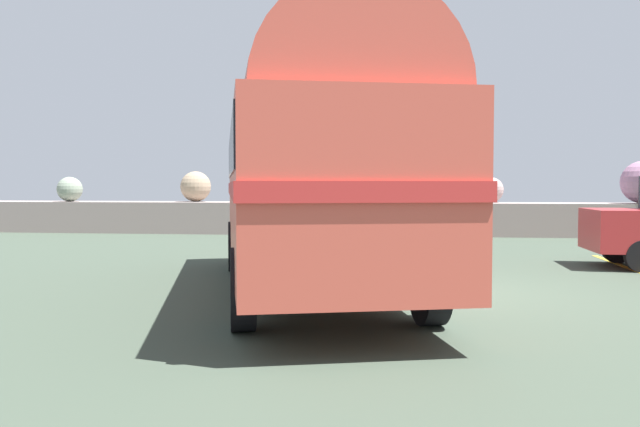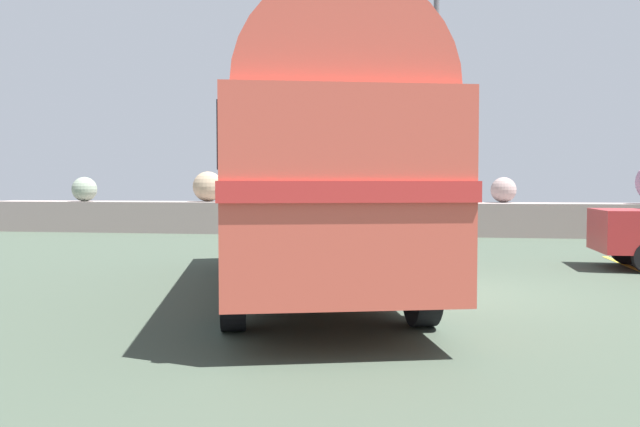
% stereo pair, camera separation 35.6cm
% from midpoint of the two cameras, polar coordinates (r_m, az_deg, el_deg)
% --- Properties ---
extents(ground, '(32.00, 26.00, 0.02)m').
position_cam_midpoint_polar(ground, '(10.30, 7.63, -6.88)').
color(ground, '#3A4639').
extents(breakwater, '(31.36, 1.90, 2.46)m').
position_cam_midpoint_polar(breakwater, '(21.98, 8.54, -0.14)').
color(breakwater, gray).
rests_on(breakwater, ground).
extents(vintage_coach, '(4.65, 8.91, 3.70)m').
position_cam_midpoint_polar(vintage_coach, '(10.07, -1.98, 4.58)').
color(vintage_coach, black).
rests_on(vintage_coach, ground).
extents(lamp_post, '(0.67, 1.05, 6.50)m').
position_cam_midpoint_polar(lamp_post, '(16.59, 8.69, 9.32)').
color(lamp_post, '#5B5B60').
rests_on(lamp_post, ground).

